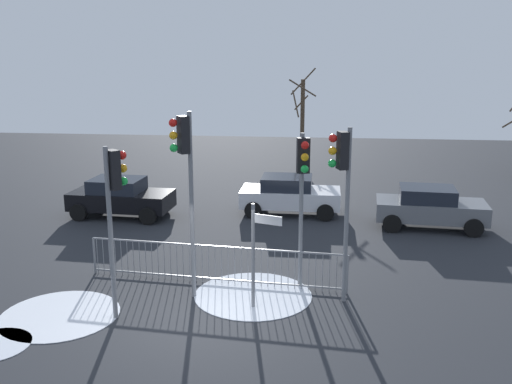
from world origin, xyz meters
name	(u,v)px	position (x,y,z in m)	size (l,w,h in m)	color
ground_plane	(199,322)	(0.00, 0.00, 0.00)	(60.00, 60.00, 0.00)	#26282D
traffic_light_foreground_left	(185,164)	(-0.53, 1.34, 3.47)	(0.50, 0.43, 4.75)	slate
traffic_light_foreground_right	(303,177)	(2.30, 2.30, 3.03)	(0.36, 0.56, 4.13)	slate
traffic_light_rear_left	(342,176)	(3.27, 1.51, 3.23)	(0.55, 0.37, 4.40)	slate
traffic_light_rear_right	(114,193)	(-1.90, 0.13, 3.01)	(0.45, 0.48, 4.10)	slate
direction_sign_post	(256,250)	(1.24, 0.93, 1.49)	(0.75, 0.30, 2.64)	slate
pedestrian_guard_railing	(215,264)	(-0.02, 2.35, 0.55)	(7.10, 0.74, 1.07)	slate
car_white_far	(289,194)	(1.63, 9.49, 0.77)	(3.82, 1.97, 1.47)	silver
car_grey_mid	(430,207)	(6.68, 8.19, 0.77)	(3.93, 2.18, 1.47)	slate
car_black_trailing	(120,197)	(-4.74, 8.42, 0.77)	(3.91, 2.14, 1.47)	black
bare_tree_centre	(302,121)	(1.83, 18.24, 2.59)	(1.41, 1.41, 5.30)	#473828
snow_patch_kerb	(60,315)	(-3.38, 0.00, 0.01)	(2.83, 2.83, 0.01)	white
snow_patch_verge	(253,295)	(1.09, 1.65, 0.01)	(3.04, 3.04, 0.01)	silver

